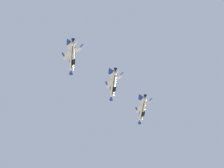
{
  "coord_description": "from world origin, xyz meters",
  "views": [
    {
      "loc": [
        -4.21,
        -1.24,
        1.7
      ],
      "look_at": [
        35.81,
        93.27,
        133.0
      ],
      "focal_mm": 67.55,
      "sensor_mm": 36.0,
      "label": 1
    }
  ],
  "objects": [
    {
      "name": "fighter_jet_right_wing",
      "position": [
        16.66,
        86.38,
        131.83
      ],
      "size": [
        7.67,
        15.65,
        7.59
      ],
      "rotation": [
        0.0,
        -0.84,
        5.99
      ],
      "color": "white"
    },
    {
      "name": "fighter_jet_left_wing",
      "position": [
        36.5,
        93.61,
        133.47
      ],
      "size": [
        7.6,
        15.65,
        7.73
      ],
      "rotation": [
        0.0,
        -0.86,
        5.99
      ],
      "color": "white"
    },
    {
      "name": "fighter_jet_lead",
      "position": [
        53.77,
        102.61,
        135.48
      ],
      "size": [
        7.8,
        15.65,
        7.35
      ],
      "rotation": [
        0.0,
        -0.8,
        5.99
      ],
      "color": "white"
    }
  ]
}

